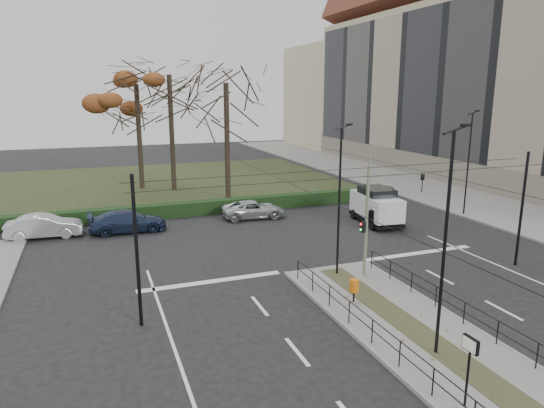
{
  "coord_description": "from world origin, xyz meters",
  "views": [
    {
      "loc": [
        -10.95,
        -16.1,
        8.9
      ],
      "look_at": [
        -1.78,
        8.24,
        2.88
      ],
      "focal_mm": 32.0,
      "sensor_mm": 36.0,
      "label": 1
    }
  ],
  "objects_px": {
    "parked_car_third": "(128,221)",
    "litter_bin": "(354,286)",
    "parked_car_second": "(44,226)",
    "rust_tree": "(136,84)",
    "parked_car_fourth": "(254,209)",
    "bare_tree_center": "(169,83)",
    "traffic_light": "(372,213)",
    "white_van": "(376,205)",
    "streetlamp_median_near": "(445,243)",
    "info_panel": "(470,353)",
    "bare_tree_near": "(226,92)",
    "streetlamp_sidewalk": "(468,162)",
    "streetlamp_median_far": "(340,200)"
  },
  "relations": [
    {
      "from": "traffic_light",
      "to": "litter_bin",
      "type": "xyz_separation_m",
      "value": [
        -2.4,
        -2.59,
        -2.36
      ]
    },
    {
      "from": "traffic_light",
      "to": "white_van",
      "type": "height_order",
      "value": "traffic_light"
    },
    {
      "from": "parked_car_fourth",
      "to": "bare_tree_center",
      "type": "distance_m",
      "value": 15.64
    },
    {
      "from": "parked_car_second",
      "to": "bare_tree_center",
      "type": "xyz_separation_m",
      "value": [
        10.12,
        12.28,
        8.91
      ]
    },
    {
      "from": "bare_tree_center",
      "to": "bare_tree_near",
      "type": "xyz_separation_m",
      "value": [
        3.71,
        -5.29,
        -0.71
      ]
    },
    {
      "from": "parked_car_third",
      "to": "white_van",
      "type": "relative_size",
      "value": 0.99
    },
    {
      "from": "litter_bin",
      "to": "parked_car_third",
      "type": "distance_m",
      "value": 17.06
    },
    {
      "from": "traffic_light",
      "to": "streetlamp_sidewalk",
      "type": "distance_m",
      "value": 15.31
    },
    {
      "from": "rust_tree",
      "to": "litter_bin",
      "type": "bearing_deg",
      "value": -79.09
    },
    {
      "from": "traffic_light",
      "to": "bare_tree_center",
      "type": "height_order",
      "value": "bare_tree_center"
    },
    {
      "from": "litter_bin",
      "to": "rust_tree",
      "type": "relative_size",
      "value": 0.08
    },
    {
      "from": "streetlamp_sidewalk",
      "to": "parked_car_fourth",
      "type": "distance_m",
      "value": 15.86
    },
    {
      "from": "parked_car_third",
      "to": "bare_tree_near",
      "type": "xyz_separation_m",
      "value": [
        8.85,
        7.45,
        8.23
      ]
    },
    {
      "from": "parked_car_third",
      "to": "litter_bin",
      "type": "bearing_deg",
      "value": -150.03
    },
    {
      "from": "streetlamp_median_near",
      "to": "rust_tree",
      "type": "xyz_separation_m",
      "value": [
        -6.27,
        34.19,
        5.49
      ]
    },
    {
      "from": "rust_tree",
      "to": "parked_car_third",
      "type": "bearing_deg",
      "value": -99.49
    },
    {
      "from": "streetlamp_median_near",
      "to": "bare_tree_near",
      "type": "height_order",
      "value": "bare_tree_near"
    },
    {
      "from": "streetlamp_sidewalk",
      "to": "parked_car_second",
      "type": "height_order",
      "value": "streetlamp_sidewalk"
    },
    {
      "from": "info_panel",
      "to": "streetlamp_median_near",
      "type": "xyz_separation_m",
      "value": [
        1.19,
        2.69,
        2.27
      ]
    },
    {
      "from": "traffic_light",
      "to": "rust_tree",
      "type": "relative_size",
      "value": 0.42
    },
    {
      "from": "rust_tree",
      "to": "bare_tree_center",
      "type": "xyz_separation_m",
      "value": [
        2.71,
        -1.79,
        0.05
      ]
    },
    {
      "from": "white_van",
      "to": "bare_tree_near",
      "type": "xyz_separation_m",
      "value": [
        -7.44,
        11.32,
        7.63
      ]
    },
    {
      "from": "rust_tree",
      "to": "bare_tree_center",
      "type": "distance_m",
      "value": 3.24
    },
    {
      "from": "parked_car_fourth",
      "to": "bare_tree_center",
      "type": "xyz_separation_m",
      "value": [
        -3.67,
        12.24,
        9.02
      ]
    },
    {
      "from": "streetlamp_median_far",
      "to": "bare_tree_center",
      "type": "height_order",
      "value": "bare_tree_center"
    },
    {
      "from": "traffic_light",
      "to": "parked_car_third",
      "type": "bearing_deg",
      "value": 130.32
    },
    {
      "from": "streetlamp_median_near",
      "to": "parked_car_second",
      "type": "relative_size",
      "value": 1.74
    },
    {
      "from": "litter_bin",
      "to": "streetlamp_median_near",
      "type": "distance_m",
      "value": 5.69
    },
    {
      "from": "traffic_light",
      "to": "rust_tree",
      "type": "xyz_separation_m",
      "value": [
        -8.1,
        26.95,
        6.37
      ]
    },
    {
      "from": "traffic_light",
      "to": "bare_tree_center",
      "type": "distance_m",
      "value": 26.52
    },
    {
      "from": "streetlamp_median_near",
      "to": "parked_car_fourth",
      "type": "xyz_separation_m",
      "value": [
        0.11,
        20.15,
        -3.48
      ]
    },
    {
      "from": "parked_car_fourth",
      "to": "white_van",
      "type": "distance_m",
      "value": 8.69
    },
    {
      "from": "bare_tree_center",
      "to": "litter_bin",
      "type": "bearing_deg",
      "value": -83.85
    },
    {
      "from": "streetlamp_median_far",
      "to": "streetlamp_sidewalk",
      "type": "distance_m",
      "value": 16.27
    },
    {
      "from": "white_van",
      "to": "bare_tree_center",
      "type": "height_order",
      "value": "bare_tree_center"
    },
    {
      "from": "rust_tree",
      "to": "white_van",
      "type": "bearing_deg",
      "value": -53.01
    },
    {
      "from": "litter_bin",
      "to": "parked_car_fourth",
      "type": "distance_m",
      "value": 15.53
    },
    {
      "from": "parked_car_second",
      "to": "rust_tree",
      "type": "height_order",
      "value": "rust_tree"
    },
    {
      "from": "parked_car_second",
      "to": "traffic_light",
      "type": "bearing_deg",
      "value": -126.73
    },
    {
      "from": "parked_car_second",
      "to": "litter_bin",
      "type": "bearing_deg",
      "value": -136.75
    },
    {
      "from": "traffic_light",
      "to": "streetlamp_median_near",
      "type": "xyz_separation_m",
      "value": [
        -1.83,
        -7.24,
        0.88
      ]
    },
    {
      "from": "parked_car_fourth",
      "to": "bare_tree_center",
      "type": "height_order",
      "value": "bare_tree_center"
    },
    {
      "from": "streetlamp_median_near",
      "to": "bare_tree_center",
      "type": "xyz_separation_m",
      "value": [
        -3.56,
        32.4,
        5.54
      ]
    },
    {
      "from": "litter_bin",
      "to": "info_panel",
      "type": "height_order",
      "value": "info_panel"
    },
    {
      "from": "streetlamp_sidewalk",
      "to": "bare_tree_center",
      "type": "xyz_separation_m",
      "value": [
        -18.4,
        17.12,
        5.68
      ]
    },
    {
      "from": "streetlamp_sidewalk",
      "to": "parked_car_fourth",
      "type": "height_order",
      "value": "streetlamp_sidewalk"
    },
    {
      "from": "bare_tree_near",
      "to": "info_panel",
      "type": "bearing_deg",
      "value": -92.57
    },
    {
      "from": "info_panel",
      "to": "rust_tree",
      "type": "xyz_separation_m",
      "value": [
        -5.08,
        36.87,
        7.76
      ]
    },
    {
      "from": "streetlamp_median_near",
      "to": "bare_tree_near",
      "type": "bearing_deg",
      "value": 89.68
    },
    {
      "from": "traffic_light",
      "to": "info_panel",
      "type": "height_order",
      "value": "traffic_light"
    }
  ]
}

